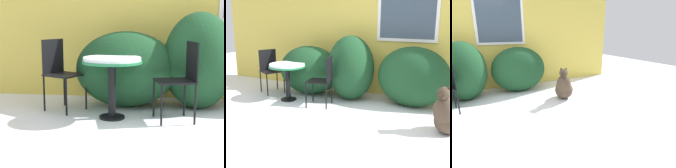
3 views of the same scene
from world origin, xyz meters
TOP-DOWN VIEW (x-y plane):
  - shrub_left at (-1.18, 1.57)m, footprint 1.36×0.94m
  - shrub_middle at (-0.22, 1.57)m, footprint 0.93×0.82m
  - patio_table at (-1.29, 0.94)m, footprint 0.71×0.71m
  - patio_chair_near_table at (-2.01, 1.28)m, footprint 0.57×0.57m
  - patio_chair_far_side at (-0.49, 0.94)m, footprint 0.50×0.50m

SIDE VIEW (x-z plane):
  - shrub_left at x=-1.18m, z-range 0.00..1.02m
  - patio_chair_near_table at x=-2.01m, z-range 0.06..0.98m
  - patio_chair_far_side at x=-0.49m, z-range 0.06..0.98m
  - patio_table at x=-1.29m, z-range 0.25..0.99m
  - shrub_middle at x=-0.22m, z-range 0.00..1.28m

